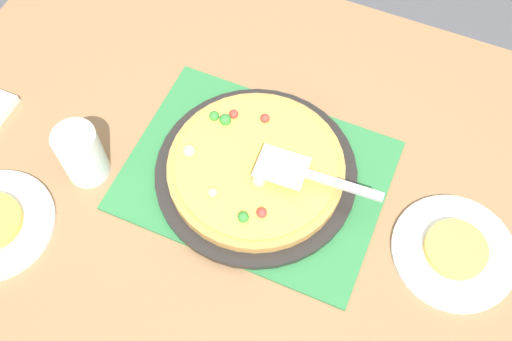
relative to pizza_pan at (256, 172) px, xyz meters
The scene contains 9 objects.
ground_plane 0.76m from the pizza_pan, ahead, with size 8.00×8.00×0.00m, color #4C4C51.
dining_table 0.12m from the pizza_pan, ahead, with size 1.40×1.00×0.75m.
placemat 0.01m from the pizza_pan, ahead, with size 0.48×0.36×0.01m, color #2D753D.
pizza_pan is the anchor object (origin of this frame).
pizza 0.02m from the pizza_pan, 164.82° to the right, with size 0.33×0.33×0.05m.
plate_near_left 0.38m from the pizza_pan, ahead, with size 0.22×0.22×0.01m, color white.
served_slice_left 0.38m from the pizza_pan, ahead, with size 0.11×0.11×0.02m, color #EAB747.
cup_far 0.32m from the pizza_pan, 158.96° to the right, with size 0.08×0.08×0.12m, color white.
pizza_server 0.11m from the pizza_pan, ahead, with size 0.23×0.07×0.01m.
Camera 1 is at (0.21, -0.49, 1.72)m, focal length 40.90 mm.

